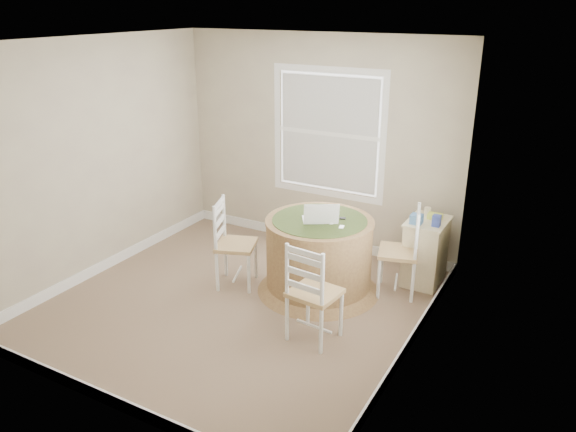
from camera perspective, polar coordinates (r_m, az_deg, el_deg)
The scene contains 14 objects.
room at distance 5.41m, azimuth -3.06°, elevation 3.51°, with size 3.64×3.64×2.64m.
round_table at distance 5.94m, azimuth 3.16°, elevation -3.72°, with size 1.31×1.31×0.81m.
chair_left at distance 6.06m, azimuth -5.29°, elevation -2.90°, with size 0.42×0.40×0.95m, color white, non-canonical shape.
chair_near at distance 5.09m, azimuth 2.73°, elevation -7.74°, with size 0.42×0.40×0.95m, color white, non-canonical shape.
chair_right at distance 5.98m, azimuth 11.14°, elevation -3.57°, with size 0.42×0.40×0.95m, color white, non-canonical shape.
laptop at distance 5.74m, azimuth 3.30°, elevation -0.26°, with size 0.46×0.45×0.25m.
mouse at distance 5.71m, azimuth 4.46°, elevation -0.66°, with size 0.06×0.10×0.04m, color white.
phone at distance 5.62m, azimuth 5.46°, elevation -1.16°, with size 0.04×0.09×0.02m, color #B7BABF.
keys at distance 5.83m, azimuth 5.57°, elevation -0.29°, with size 0.06×0.05×0.03m, color black.
corner_chest at distance 6.32m, azimuth 13.75°, elevation -3.50°, with size 0.41×0.55×0.73m.
tissue_box at distance 6.05m, azimuth 12.99°, elevation -0.28°, with size 0.12×0.12×0.10m, color #578CC8.
box_yellow at distance 6.22m, azimuth 14.67°, elevation -0.04°, with size 0.15×0.10×0.06m, color #D1E04F.
box_blue at distance 6.03m, azimuth 14.81°, elevation -0.44°, with size 0.08×0.08×0.12m, color #3749A6.
cup_cream at distance 6.30m, azimuth 14.00°, elevation 0.44°, with size 0.07×0.07×0.09m, color beige.
Camera 1 is at (2.92, -4.20, 2.93)m, focal length 35.00 mm.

